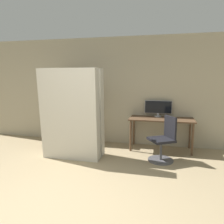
# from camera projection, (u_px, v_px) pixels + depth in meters

# --- Properties ---
(ground_plane) EXTENTS (16.00, 16.00, 0.00)m
(ground_plane) POSITION_uv_depth(u_px,v_px,m) (51.00, 217.00, 2.70)
(ground_plane) COLOR #9E8966
(wall_back) EXTENTS (8.00, 0.06, 2.70)m
(wall_back) POSITION_uv_depth(u_px,v_px,m) (112.00, 91.00, 5.63)
(wall_back) COLOR tan
(wall_back) RESTS_ON ground
(desk) EXTENTS (1.48, 0.64, 0.76)m
(desk) POSITION_uv_depth(u_px,v_px,m) (161.00, 122.00, 5.11)
(desk) COLOR brown
(desk) RESTS_ON ground
(monitor) EXTENTS (0.65, 0.16, 0.40)m
(monitor) POSITION_uv_depth(u_px,v_px,m) (158.00, 108.00, 5.29)
(monitor) COLOR #B7B7BC
(monitor) RESTS_ON desk
(office_chair) EXTENTS (0.61, 0.61, 0.92)m
(office_chair) POSITION_uv_depth(u_px,v_px,m) (163.00, 143.00, 4.47)
(office_chair) COLOR #4C4C51
(office_chair) RESTS_ON ground
(bookshelf) EXTENTS (0.88, 0.27, 1.71)m
(bookshelf) POSITION_uv_depth(u_px,v_px,m) (71.00, 110.00, 5.85)
(bookshelf) COLOR brown
(bookshelf) RESTS_ON ground
(mattress_near) EXTENTS (1.22, 0.33, 1.89)m
(mattress_near) POSITION_uv_depth(u_px,v_px,m) (70.00, 115.00, 4.46)
(mattress_near) COLOR beige
(mattress_near) RESTS_ON ground
(mattress_far) EXTENTS (1.22, 0.29, 1.89)m
(mattress_far) POSITION_uv_depth(u_px,v_px,m) (76.00, 112.00, 4.77)
(mattress_far) COLOR beige
(mattress_far) RESTS_ON ground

